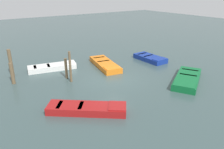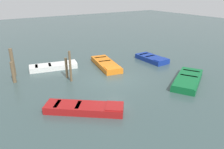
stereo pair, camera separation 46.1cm
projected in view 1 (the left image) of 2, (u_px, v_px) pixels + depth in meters
ground_plane at (112, 79)px, 15.57m from camera, size 80.00×80.00×0.00m
rowboat_red at (87, 108)px, 11.32m from camera, size 3.91×3.41×0.46m
rowboat_blue at (150, 58)px, 19.54m from camera, size 1.44×3.07×0.46m
rowboat_white at (53, 67)px, 17.34m from camera, size 3.88×1.91×0.46m
rowboat_orange at (105, 64)px, 17.98m from camera, size 2.13×4.29×0.46m
rowboat_green at (187, 79)px, 15.04m from camera, size 4.30×3.35×0.46m
mooring_piling_far_left at (11, 63)px, 15.65m from camera, size 0.25×0.25×2.07m
mooring_piling_mid_left at (12, 74)px, 14.53m from camera, size 0.24×0.24×1.49m
mooring_piling_center at (70, 67)px, 14.74m from camera, size 0.16×0.16×2.18m
mooring_piling_near_right at (66, 68)px, 15.46m from camera, size 0.19×0.19×1.50m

